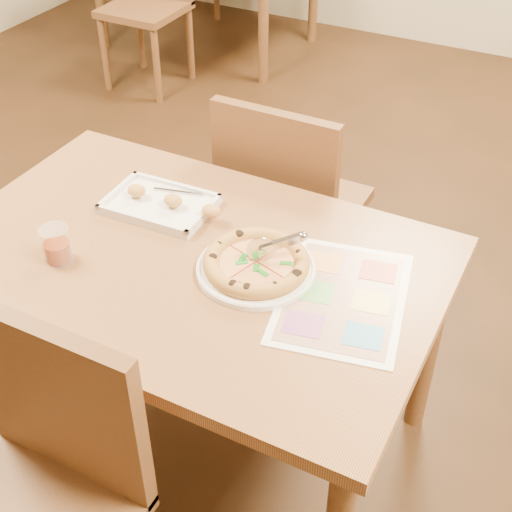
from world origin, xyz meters
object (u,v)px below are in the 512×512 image
at_px(pizza_cutter, 275,245).
at_px(menu, 342,297).
at_px(dining_table, 189,281).
at_px(chair_near, 42,469).
at_px(glass_tumbler, 57,246).
at_px(plate, 256,269).
at_px(pizza, 256,263).
at_px(chair_far, 286,192).
at_px(appetizer_tray, 162,205).

xyz_separation_m(pizza_cutter, menu, (0.19, -0.02, -0.08)).
bearing_deg(dining_table, chair_near, -90.00).
relative_size(dining_table, pizza_cutter, 10.20).
relative_size(glass_tumbler, menu, 0.23).
distance_m(dining_table, glass_tumbler, 0.35).
xyz_separation_m(plate, pizza, (0.00, 0.00, 0.02)).
distance_m(chair_far, pizza, 0.63).
bearing_deg(appetizer_tray, glass_tumbler, -109.53).
relative_size(plate, pizza_cutter, 2.34).
relative_size(dining_table, glass_tumbler, 13.68).
xyz_separation_m(chair_near, chair_far, (-0.00, 1.20, 0.00)).
height_order(dining_table, chair_far, chair_far).
relative_size(chair_near, pizza, 1.76).
distance_m(appetizer_tray, menu, 0.60).
relative_size(dining_table, menu, 3.15).
height_order(appetizer_tray, menu, appetizer_tray).
bearing_deg(appetizer_tray, pizza, -19.12).
relative_size(chair_near, plate, 1.57).
bearing_deg(pizza_cutter, appetizer_tray, 135.89).
xyz_separation_m(chair_near, plate, (0.19, 0.63, 0.16)).
relative_size(pizza, glass_tumbler, 2.82).
height_order(pizza_cutter, appetizer_tray, pizza_cutter).
bearing_deg(dining_table, plate, 8.11).
distance_m(pizza_cutter, glass_tumbler, 0.56).
height_order(chair_far, menu, chair_far).
xyz_separation_m(chair_far, appetizer_tray, (-0.17, -0.45, 0.17)).
bearing_deg(dining_table, menu, 4.60).
relative_size(appetizer_tray, menu, 0.83).
relative_size(chair_far, plate, 1.57).
bearing_deg(pizza_cutter, glass_tumbler, 172.47).
relative_size(chair_far, pizza, 1.76).
distance_m(dining_table, chair_near, 0.61).
distance_m(chair_near, menu, 0.78).
distance_m(dining_table, menu, 0.43).
bearing_deg(pizza, pizza_cutter, 30.21).
distance_m(chair_near, plate, 0.68).
bearing_deg(pizza_cutter, menu, -35.03).
height_order(chair_far, appetizer_tray, chair_far).
bearing_deg(pizza, chair_near, -106.62).
xyz_separation_m(glass_tumbler, menu, (0.70, 0.19, -0.04)).
bearing_deg(menu, dining_table, -175.40).
height_order(dining_table, menu, menu).
xyz_separation_m(chair_far, menu, (0.42, -0.57, 0.16)).
relative_size(chair_near, chair_far, 1.00).
bearing_deg(dining_table, appetizer_tray, 138.72).
height_order(plate, pizza_cutter, pizza_cutter).
height_order(chair_near, pizza_cutter, chair_near).
bearing_deg(pizza_cutter, chair_near, -139.16).
relative_size(plate, menu, 0.72).
xyz_separation_m(chair_near, appetizer_tray, (-0.17, 0.75, 0.17)).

